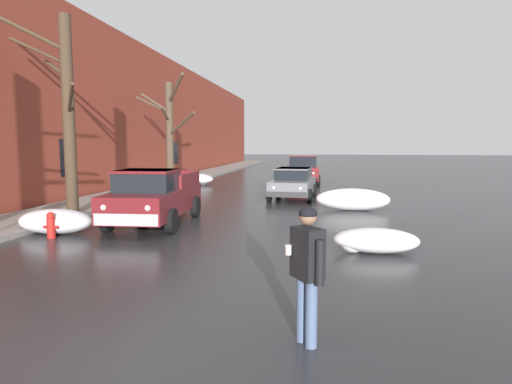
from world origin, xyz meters
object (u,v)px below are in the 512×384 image
Objects in this scene: bare_tree_mid_block at (170,131)px; pedestrian_with_coffee at (307,264)px; pickup_truck_maroon_approaching_near_lane at (154,197)px; sedan_grey_parked_kerbside_close at (293,183)px; suv_maroon_parked_kerbside_mid at (303,168)px; sedan_white_parked_far_down_block at (303,166)px; fire_hydrant at (51,225)px; bare_tree_second_along_sidewalk at (66,112)px.

bare_tree_mid_block reaches higher than pedestrian_with_coffee.
pickup_truck_maroon_approaching_near_lane is 1.26× the size of sedan_grey_parked_kerbside_close.
suv_maroon_parked_kerbside_mid is 2.64× the size of pedestrian_with_coffee.
sedan_white_parked_far_down_block is (-0.25, 7.31, -0.24)m from suv_maroon_parked_kerbside_mid.
suv_maroon_parked_kerbside_mid reaches higher than sedan_white_parked_far_down_block.
suv_maroon_parked_kerbside_mid is at bearing 33.37° from bare_tree_mid_block.
sedan_grey_parked_kerbside_close is 2.27× the size of pedestrian_with_coffee.
suv_maroon_parked_kerbside_mid is 7.32m from sedan_white_parked_far_down_block.
fire_hydrant is at bearing -121.53° from sedan_grey_parked_kerbside_close.
suv_maroon_parked_kerbside_mid is 6.56× the size of fire_hydrant.
bare_tree_mid_block reaches higher than sedan_white_parked_far_down_block.
sedan_grey_parked_kerbside_close is 7.81m from suv_maroon_parked_kerbside_mid.
pedestrian_with_coffee is 8.92m from fire_hydrant.
bare_tree_second_along_sidewalk is 3.80× the size of pedestrian_with_coffee.
sedan_grey_parked_kerbside_close is at bearing 58.47° from fire_hydrant.
bare_tree_second_along_sidewalk is at bearing 169.91° from pickup_truck_maroon_approaching_near_lane.
sedan_white_parked_far_down_block is (3.74, 22.32, -0.13)m from pickup_truck_maroon_approaching_near_lane.
pedestrian_with_coffee reaches higher than sedan_grey_parked_kerbside_close.
sedan_grey_parked_kerbside_close is at bearing -90.67° from suv_maroon_parked_kerbside_mid.
sedan_grey_parked_kerbside_close is at bearing 61.64° from pickup_truck_maroon_approaching_near_lane.
pedestrian_with_coffee is at bearing -66.00° from bare_tree_mid_block.
bare_tree_mid_block is 11.07m from pickup_truck_maroon_approaching_near_lane.
suv_maroon_parked_kerbside_mid reaches higher than pickup_truck_maroon_approaching_near_lane.
pickup_truck_maroon_approaching_near_lane and pedestrian_with_coffee have the same top height.
pickup_truck_maroon_approaching_near_lane is 1.17× the size of sedan_white_parked_far_down_block.
bare_tree_second_along_sidewalk is 1.67× the size of sedan_grey_parked_kerbside_close.
sedan_grey_parked_kerbside_close is 0.93× the size of sedan_white_parked_far_down_block.
suv_maroon_parked_kerbside_mid is (0.09, 7.80, 0.24)m from sedan_grey_parked_kerbside_close.
suv_maroon_parked_kerbside_mid is at bearing 89.33° from sedan_grey_parked_kerbside_close.
pedestrian_with_coffee is at bearing -57.25° from pickup_truck_maroon_approaching_near_lane.
pedestrian_with_coffee is (5.04, -7.83, 0.16)m from pickup_truck_maroon_approaching_near_lane.
fire_hydrant is at bearing -68.08° from bare_tree_second_along_sidewalk.
sedan_grey_parked_kerbside_close is at bearing 43.25° from bare_tree_second_along_sidewalk.
sedan_grey_parked_kerbside_close is at bearing -89.40° from sedan_white_parked_far_down_block.
bare_tree_mid_block is 3.48× the size of pedestrian_with_coffee.
bare_tree_mid_block is 20.04m from pedestrian_with_coffee.
pickup_truck_maroon_approaching_near_lane reaches higher than fire_hydrant.
pedestrian_with_coffee is (1.30, -30.15, 0.28)m from sedan_white_parked_far_down_block.
suv_maroon_parked_kerbside_mid is 18.40m from fire_hydrant.
bare_tree_mid_block is 13.11m from fire_hydrant.
pedestrian_with_coffee is at bearing -45.63° from bare_tree_second_along_sidewalk.
pedestrian_with_coffee is at bearing -85.66° from sedan_grey_parked_kerbside_close.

